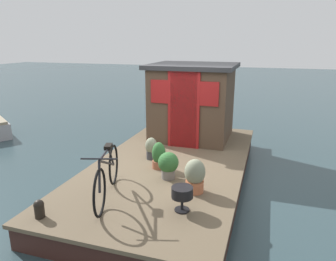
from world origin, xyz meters
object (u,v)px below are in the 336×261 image
object	(u,v)px
houseboat_cabin	(193,101)
bicycle	(107,175)
potted_plant_basil	(168,164)
mooring_bollard	(39,208)
potted_plant_fern	(195,176)
potted_plant_thyme	(159,156)
potted_plant_rosemary	(151,148)
charcoal_grill	(182,194)

from	to	relation	value
houseboat_cabin	bicycle	size ratio (longest dim) A/B	1.23
potted_plant_basil	mooring_bollard	world-z (taller)	potted_plant_basil
potted_plant_fern	potted_plant_thyme	world-z (taller)	potted_plant_fern
houseboat_cabin	potted_plant_rosemary	size ratio (longest dim) A/B	4.48
bicycle	charcoal_grill	world-z (taller)	bicycle
potted_plant_rosemary	potted_plant_fern	world-z (taller)	potted_plant_fern
bicycle	potted_plant_fern	xyz separation A→B (m)	(0.59, -1.23, -0.10)
potted_plant_basil	potted_plant_rosemary	bearing A→B (deg)	37.72
potted_plant_thyme	potted_plant_basil	bearing A→B (deg)	-141.25
potted_plant_basil	potted_plant_fern	bearing A→B (deg)	-123.13
bicycle	mooring_bollard	xyz separation A→B (m)	(-0.81, 0.61, -0.24)
potted_plant_fern	mooring_bollard	size ratio (longest dim) A/B	2.09
potted_plant_rosemary	charcoal_grill	distance (m)	2.14
houseboat_cabin	potted_plant_basil	bearing A→B (deg)	-175.61
houseboat_cabin	potted_plant_rosemary	bearing A→B (deg)	166.10
bicycle	potted_plant_basil	distance (m)	1.17
potted_plant_basil	charcoal_grill	world-z (taller)	potted_plant_basil
potted_plant_fern	potted_plant_rosemary	bearing A→B (deg)	45.26
potted_plant_thyme	mooring_bollard	xyz separation A→B (m)	(-2.16, 0.97, -0.10)
bicycle	potted_plant_rosemary	bearing A→B (deg)	-1.40
potted_plant_fern	mooring_bollard	bearing A→B (deg)	127.30
houseboat_cabin	mooring_bollard	distance (m)	4.52
potted_plant_rosemary	potted_plant_fern	bearing A→B (deg)	-134.74
potted_plant_rosemary	mooring_bollard	world-z (taller)	potted_plant_rosemary
potted_plant_rosemary	mooring_bollard	bearing A→B (deg)	165.68
potted_plant_fern	potted_plant_basil	world-z (taller)	potted_plant_fern
potted_plant_thyme	charcoal_grill	size ratio (longest dim) A/B	1.41
potted_plant_rosemary	mooring_bollard	size ratio (longest dim) A/B	1.71
bicycle	potted_plant_basil	xyz separation A→B (m)	(0.96, -0.67, -0.11)
potted_plant_rosemary	potted_plant_basil	bearing A→B (deg)	-142.28
potted_plant_thyme	charcoal_grill	distance (m)	1.62
bicycle	potted_plant_fern	world-z (taller)	bicycle
bicycle	potted_plant_thyme	distance (m)	1.40
potted_plant_fern	charcoal_grill	xyz separation A→B (m)	(-0.63, 0.03, -0.01)
houseboat_cabin	potted_plant_fern	size ratio (longest dim) A/B	3.65
bicycle	houseboat_cabin	bearing A→B (deg)	-7.69
potted_plant_thyme	potted_plant_basil	size ratio (longest dim) A/B	1.07
charcoal_grill	potted_plant_basil	bearing A→B (deg)	27.84
potted_plant_rosemary	potted_plant_fern	xyz separation A→B (m)	(-1.17, -1.18, 0.05)
bicycle	potted_plant_thyme	world-z (taller)	bicycle
bicycle	potted_plant_rosemary	size ratio (longest dim) A/B	3.64
potted_plant_basil	bicycle	bearing A→B (deg)	145.12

